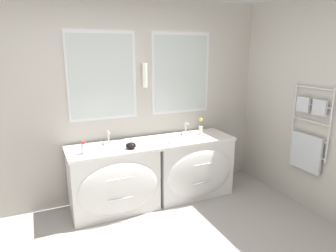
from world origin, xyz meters
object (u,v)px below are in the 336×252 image
object	(u,v)px
flower_vase	(201,127)
vanity_right	(192,166)
amenity_bowl	(131,146)
toiletry_bottle	(84,148)
vanity_left	(114,179)

from	to	relation	value
flower_vase	vanity_right	bearing A→B (deg)	-150.84
vanity_right	amenity_bowl	xyz separation A→B (m)	(-0.88, -0.10, 0.43)
vanity_right	amenity_bowl	distance (m)	0.99
amenity_bowl	vanity_right	bearing A→B (deg)	6.56
toiletry_bottle	amenity_bowl	size ratio (longest dim) A/B	1.16
vanity_left	vanity_right	distance (m)	1.08
vanity_right	amenity_bowl	bearing A→B (deg)	-173.44
vanity_left	amenity_bowl	distance (m)	0.49
vanity_left	toiletry_bottle	bearing A→B (deg)	-170.15
flower_vase	vanity_left	bearing A→B (deg)	-175.22
vanity_right	flower_vase	distance (m)	0.54
vanity_right	vanity_left	bearing A→B (deg)	180.00
amenity_bowl	flower_vase	xyz separation A→B (m)	(1.07, 0.21, 0.06)
toiletry_bottle	flower_vase	world-z (taller)	flower_vase
toiletry_bottle	vanity_right	bearing A→B (deg)	2.37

